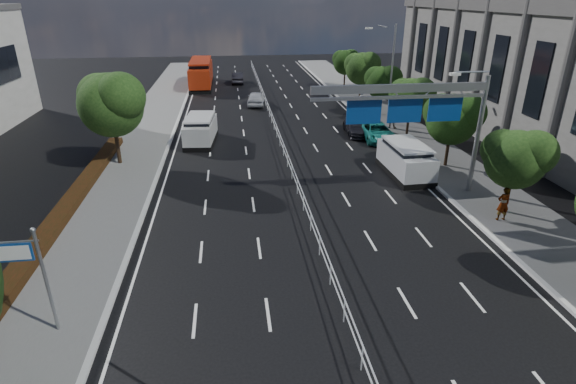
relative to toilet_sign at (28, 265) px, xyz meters
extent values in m
plane|color=black|center=(10.95, 0.00, -2.94)|extent=(160.00, 160.00, 0.00)
cube|color=slate|center=(-0.55, 0.00, -2.87)|extent=(5.00, 140.00, 0.14)
cube|color=silver|center=(1.95, 0.00, -2.87)|extent=(0.25, 140.00, 0.15)
cube|color=silver|center=(19.95, 0.00, -2.87)|extent=(0.25, 140.00, 0.15)
cube|color=silver|center=(10.95, 22.50, -1.94)|extent=(0.05, 85.00, 0.05)
cube|color=silver|center=(10.95, 22.50, -2.39)|extent=(0.05, 85.00, 0.05)
cube|color=black|center=(-2.35, 5.00, -2.58)|extent=(1.00, 36.00, 0.44)
cylinder|color=gray|center=(0.45, 0.00, -0.84)|extent=(0.12, 0.12, 4.20)
sphere|color=gray|center=(0.45, 0.00, 1.31)|extent=(0.18, 0.18, 0.18)
cylinder|color=gray|center=(-0.10, 0.00, 0.91)|extent=(1.30, 0.07, 0.07)
cube|color=navy|center=(-0.40, 0.00, 0.51)|extent=(1.35, 0.06, 0.68)
cube|color=white|center=(-0.40, 0.04, 0.51)|extent=(1.20, 0.01, 0.54)
cube|color=white|center=(-0.40, -0.04, 0.51)|extent=(1.20, 0.01, 0.54)
cylinder|color=gray|center=(21.55, 10.00, 0.66)|extent=(0.28, 0.28, 7.20)
cube|color=gray|center=(16.55, 10.00, 3.66)|extent=(10.20, 0.25, 0.45)
cube|color=gray|center=(16.55, 10.00, 3.16)|extent=(10.20, 0.18, 0.18)
cylinder|color=gray|center=(20.55, 10.00, 4.46)|extent=(2.00, 0.10, 0.10)
cube|color=silver|center=(19.55, 10.00, 4.36)|extent=(0.60, 0.25, 0.15)
cube|color=navy|center=(19.35, 10.18, 2.36)|extent=(2.00, 0.08, 1.40)
cube|color=white|center=(19.35, 10.23, 2.36)|extent=(1.80, 0.02, 1.20)
cube|color=navy|center=(16.95, 10.18, 2.36)|extent=(2.00, 0.08, 1.40)
cube|color=white|center=(16.95, 10.23, 2.36)|extent=(1.80, 0.02, 1.20)
cube|color=navy|center=(14.55, 10.18, 2.36)|extent=(2.00, 0.08, 1.40)
cube|color=white|center=(14.55, 10.23, 2.36)|extent=(1.80, 0.02, 1.20)
cylinder|color=gray|center=(21.75, 26.00, 1.56)|extent=(0.16, 0.16, 9.00)
cylinder|color=gray|center=(20.55, 26.00, 5.86)|extent=(0.10, 2.40, 0.10)
cube|color=silver|center=(19.35, 26.00, 5.71)|extent=(0.60, 0.25, 0.15)
cube|color=slate|center=(34.95, 22.00, 3.06)|extent=(14.00, 36.00, 12.00)
cube|color=#4C4947|center=(27.85, 22.00, 7.66)|extent=(0.40, 36.00, 1.00)
cylinder|color=black|center=(-1.05, 18.00, -1.19)|extent=(0.28, 0.28, 3.50)
sphere|color=#183410|center=(-1.05, 18.00, 1.40)|extent=(4.40, 4.40, 4.40)
sphere|color=#183410|center=(-0.17, 17.34, 2.10)|extent=(3.30, 3.30, 3.30)
sphere|color=#183410|center=(-1.82, 18.66, 1.96)|extent=(3.08, 3.08, 3.08)
cylinder|color=black|center=(22.15, 7.00, -1.64)|extent=(0.21, 0.21, 2.60)
sphere|color=#183410|center=(22.15, 7.00, 0.28)|extent=(3.20, 3.20, 3.20)
sphere|color=#183410|center=(22.79, 6.52, 0.80)|extent=(2.40, 2.40, 2.40)
sphere|color=#183410|center=(21.59, 7.48, 0.70)|extent=(2.24, 2.24, 2.24)
cylinder|color=black|center=(22.15, 14.50, -1.54)|extent=(0.22, 0.22, 2.80)
sphere|color=black|center=(22.15, 14.50, 0.53)|extent=(3.50, 3.50, 3.50)
sphere|color=black|center=(22.85, 13.97, 1.09)|extent=(2.62, 2.62, 2.62)
sphere|color=black|center=(21.54, 15.03, 0.98)|extent=(2.45, 2.45, 2.45)
cylinder|color=black|center=(22.15, 22.00, -1.59)|extent=(0.22, 0.22, 2.70)
sphere|color=#183410|center=(22.15, 22.00, 0.40)|extent=(3.30, 3.30, 3.30)
sphere|color=#183410|center=(22.81, 21.50, 0.94)|extent=(2.48, 2.48, 2.47)
sphere|color=#183410|center=(21.58, 22.50, 0.84)|extent=(2.31, 2.31, 2.31)
cylinder|color=black|center=(22.15, 29.50, -1.62)|extent=(0.21, 0.21, 2.65)
sphere|color=black|center=(22.15, 29.50, 0.34)|extent=(3.20, 3.20, 3.20)
sphere|color=black|center=(22.79, 29.02, 0.87)|extent=(2.40, 2.40, 2.40)
sphere|color=black|center=(21.59, 29.98, 0.77)|extent=(2.24, 2.24, 2.24)
cylinder|color=black|center=(22.15, 37.00, -1.52)|extent=(0.23, 0.23, 2.85)
sphere|color=#183410|center=(22.15, 37.00, 0.59)|extent=(3.60, 3.60, 3.60)
sphere|color=#183410|center=(22.87, 36.46, 1.16)|extent=(2.70, 2.70, 2.70)
sphere|color=#183410|center=(21.52, 37.54, 1.05)|extent=(2.52, 2.52, 2.52)
cylinder|color=black|center=(22.15, 44.50, -1.64)|extent=(0.21, 0.21, 2.60)
sphere|color=black|center=(22.15, 44.50, 0.28)|extent=(3.10, 3.10, 3.10)
sphere|color=black|center=(22.77, 44.03, 0.80)|extent=(2.32, 2.33, 2.32)
sphere|color=black|center=(21.61, 44.97, 0.70)|extent=(2.17, 2.17, 2.17)
cube|color=black|center=(4.56, 22.60, -2.76)|extent=(2.70, 5.34, 0.37)
cube|color=silver|center=(4.56, 22.60, -1.87)|extent=(2.65, 5.23, 1.52)
cube|color=black|center=(4.56, 22.60, -1.11)|extent=(2.34, 3.81, 0.67)
cube|color=silver|center=(4.56, 22.60, -0.77)|extent=(2.46, 4.12, 0.13)
cylinder|color=black|center=(3.49, 21.03, -2.57)|extent=(0.39, 0.78, 0.76)
cylinder|color=black|center=(5.31, 20.86, -2.57)|extent=(0.39, 0.78, 0.76)
cylinder|color=black|center=(3.80, 24.35, -2.57)|extent=(0.39, 0.78, 0.76)
cylinder|color=black|center=(5.63, 24.17, -2.57)|extent=(0.39, 0.78, 0.76)
cube|color=black|center=(3.45, 48.10, -2.77)|extent=(2.75, 11.46, 0.34)
cube|color=#9A230B|center=(3.45, 48.10, -1.30)|extent=(2.69, 11.23, 2.33)
cube|color=black|center=(3.45, 48.10, -0.14)|extent=(2.47, 8.09, 1.03)
cube|color=#9A230B|center=(3.45, 48.10, 0.38)|extent=(2.58, 8.76, 0.21)
cylinder|color=black|center=(2.32, 44.39, -2.59)|extent=(0.30, 0.71, 0.71)
cylinder|color=black|center=(4.57, 44.39, -2.59)|extent=(0.30, 0.71, 0.71)
cylinder|color=black|center=(2.34, 51.80, -2.59)|extent=(0.30, 0.71, 0.71)
cylinder|color=black|center=(4.58, 51.80, -2.59)|extent=(0.30, 0.71, 0.71)
imported|color=silver|center=(9.95, 35.77, -2.19)|extent=(2.23, 4.61, 1.51)
imported|color=black|center=(8.28, 49.52, -2.22)|extent=(1.65, 4.46, 1.46)
cube|color=black|center=(18.73, 13.50, -2.76)|extent=(2.44, 5.42, 0.37)
cube|color=#B5B7BD|center=(18.73, 13.50, -1.88)|extent=(2.39, 5.32, 1.51)
cube|color=black|center=(18.73, 13.50, -1.12)|extent=(2.16, 3.84, 0.67)
cube|color=#B5B7BD|center=(18.73, 13.50, -0.79)|extent=(2.26, 4.16, 0.13)
cylinder|color=black|center=(17.85, 11.74, -2.57)|extent=(0.34, 0.76, 0.75)
cylinder|color=black|center=(19.71, 11.80, -2.57)|extent=(0.34, 0.76, 0.75)
cylinder|color=black|center=(17.74, 15.21, -2.57)|extent=(0.34, 0.76, 0.75)
cylinder|color=black|center=(19.61, 15.26, -2.57)|extent=(0.34, 0.76, 0.75)
imported|color=#1B7C73|center=(19.25, 21.45, -2.24)|extent=(2.39, 5.12, 1.42)
imported|color=black|center=(18.04, 23.41, -2.27)|extent=(2.18, 4.73, 1.34)
imported|color=gray|center=(21.33, 6.05, -1.85)|extent=(0.70, 0.46, 1.90)
imported|color=gray|center=(21.58, 24.45, -1.84)|extent=(1.16, 1.07, 1.92)
camera|label=1|loc=(7.14, -13.97, 8.43)|focal=28.00mm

